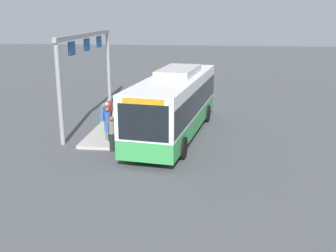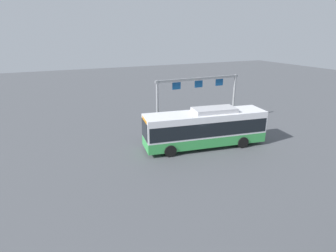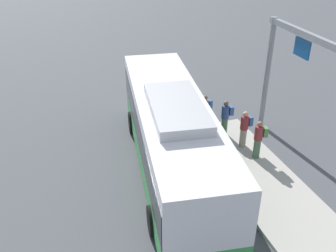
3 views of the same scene
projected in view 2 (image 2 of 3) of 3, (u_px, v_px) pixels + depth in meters
name	position (u px, v px, depth m)	size (l,w,h in m)	color
ground_plane	(204.00, 146.00, 24.25)	(120.00, 120.00, 0.00)	#4C4F54
platform_curb	(206.00, 131.00, 27.66)	(10.00, 2.80, 0.16)	#B2ADA3
bus_main	(205.00, 127.00, 23.67)	(10.85, 4.00, 3.46)	green
person_boarding	(171.00, 127.00, 25.94)	(0.35, 0.53, 1.67)	#476B4C
person_waiting_near	(162.00, 132.00, 25.12)	(0.43, 0.58, 1.67)	black
person_waiting_mid	(180.00, 125.00, 26.67)	(0.39, 0.56, 1.67)	gray
person_waiting_far	(188.00, 123.00, 27.15)	(0.38, 0.56, 1.67)	#476B4C
platform_sign_gantry	(198.00, 91.00, 28.56)	(9.68, 0.24, 5.20)	gray
trash_bin	(238.00, 120.00, 29.44)	(0.52, 0.52, 0.90)	#2D5133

